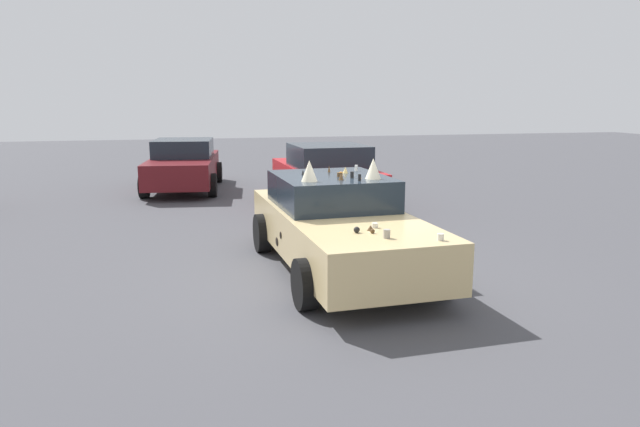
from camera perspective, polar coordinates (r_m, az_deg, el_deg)
The scene contains 4 objects.
ground_plane at distance 8.92m, azimuth 1.88°, elevation -5.59°, with size 60.00×60.00×0.00m, color #47474C.
art_car_decorated at distance 8.82m, azimuth 1.74°, elevation -1.04°, with size 4.72×2.18×1.70m.
parked_sedan_near_right at distance 14.01m, azimuth 0.56°, elevation 3.73°, with size 4.16×2.14×1.50m.
parked_sedan_behind_left at distance 17.08m, azimuth -13.12°, elevation 4.63°, with size 4.57×2.37×1.42m.
Camera 1 is at (-8.23, 2.29, 2.58)m, focal length 32.88 mm.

